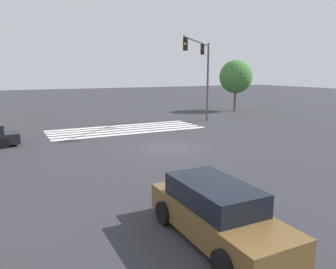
% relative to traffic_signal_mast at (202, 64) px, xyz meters
% --- Properties ---
extents(ground_plane, '(149.14, 149.14, 0.00)m').
position_rel_traffic_signal_mast_xyz_m(ground_plane, '(6.51, 6.51, -5.13)').
color(ground_plane, '#333338').
extents(crosswalk_markings, '(12.06, 4.40, 0.01)m').
position_rel_traffic_signal_mast_xyz_m(crosswalk_markings, '(6.51, -0.79, -5.13)').
color(crosswalk_markings, silver).
rests_on(crosswalk_markings, ground_plane).
extents(traffic_signal_mast, '(6.03, 6.03, 7.05)m').
position_rel_traffic_signal_mast_xyz_m(traffic_signal_mast, '(0.00, 0.00, 0.00)').
color(traffic_signal_mast, '#47474C').
rests_on(traffic_signal_mast, ground_plane).
extents(car_1, '(2.01, 4.85, 1.57)m').
position_rel_traffic_signal_mast_xyz_m(car_1, '(10.30, 16.85, -4.37)').
color(car_1, brown).
rests_on(car_1, ground_plane).
extents(tree_corner_a, '(3.79, 3.79, 5.85)m').
position_rel_traffic_signal_mast_xyz_m(tree_corner_a, '(-9.16, -7.03, -1.18)').
color(tree_corner_a, brown).
rests_on(tree_corner_a, ground_plane).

